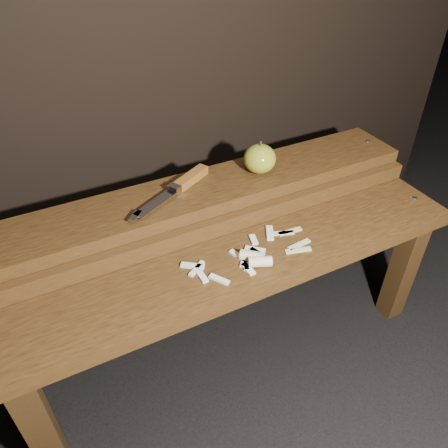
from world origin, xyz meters
name	(u,v)px	position (x,y,z in m)	size (l,w,h in m)	color
ground	(233,350)	(0.00, 0.00, 0.00)	(60.00, 60.00, 0.00)	black
bench_front_tier	(246,281)	(0.00, -0.06, 0.35)	(1.20, 0.20, 0.42)	black
bench_rear_tier	(207,213)	(0.00, 0.17, 0.41)	(1.20, 0.21, 0.50)	black
apple	(260,159)	(0.17, 0.17, 0.54)	(0.09, 0.09, 0.09)	olive
knife	(182,184)	(-0.06, 0.19, 0.51)	(0.27, 0.16, 0.03)	brown
apple_scraps	(253,256)	(0.02, -0.06, 0.43)	(0.34, 0.14, 0.03)	beige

